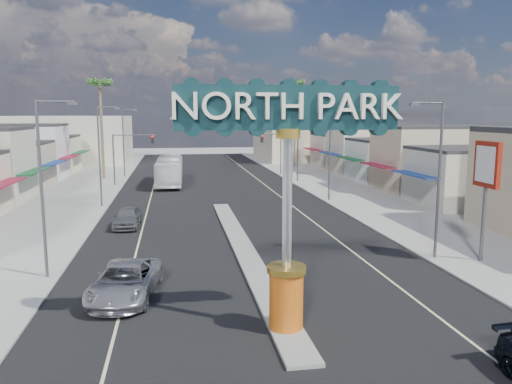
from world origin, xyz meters
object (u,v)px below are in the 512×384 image
object	(u,v)px
traffic_signal_right	(283,147)
car_parked_left	(127,217)
gateway_sign	(288,179)
streetlight_r_near	(437,172)
bank_pylon_sign	(487,171)
streetlight_l_near	(44,180)
streetlight_r_far	(280,138)
palm_right_mid	(292,98)
traffic_signal_left	(129,149)
streetlight_l_far	(125,139)
city_bus	(170,170)
palm_left_far	(100,88)
streetlight_r_mid	(328,148)
suv_left	(125,281)
palm_right_far	(295,88)
streetlight_l_mid	(101,151)

from	to	relation	value
traffic_signal_right	car_parked_left	bearing A→B (deg)	-126.74
gateway_sign	car_parked_left	xyz separation A→B (m)	(-7.60, 19.53, -5.17)
streetlight_r_near	bank_pylon_sign	xyz separation A→B (m)	(2.40, -0.99, 0.12)
streetlight_l_near	streetlight_r_far	xyz separation A→B (m)	(20.87, 42.00, 0.00)
streetlight_r_far	palm_right_mid	size ratio (longest dim) A/B	0.74
traffic_signal_left	palm_right_mid	bearing A→B (deg)	28.42
traffic_signal_left	streetlight_l_far	size ratio (longest dim) A/B	0.67
city_bus	traffic_signal_left	bearing A→B (deg)	-178.10
streetlight_r_near	bank_pylon_sign	size ratio (longest dim) A/B	1.34
palm_right_mid	palm_left_far	bearing A→B (deg)	-167.01
bank_pylon_sign	streetlight_r_near	bearing A→B (deg)	157.95
streetlight_r_mid	palm_left_far	distance (m)	31.47
streetlight_r_near	suv_left	size ratio (longest dim) A/B	1.59
streetlight_l_near	palm_right_far	distance (m)	58.35
streetlight_l_mid	streetlight_r_far	size ratio (longest dim) A/B	1.00
streetlight_r_far	car_parked_left	distance (m)	35.69
gateway_sign	city_bus	xyz separation A→B (m)	(-4.63, 42.02, -4.24)
traffic_signal_left	streetlight_l_near	size ratio (longest dim) A/B	0.67
traffic_signal_left	suv_left	world-z (taller)	traffic_signal_left
traffic_signal_left	suv_left	bearing A→B (deg)	-85.79
streetlight_l_far	city_bus	size ratio (longest dim) A/B	0.74
palm_left_far	car_parked_left	bearing A→B (deg)	-79.27
streetlight_r_mid	streetlight_r_far	size ratio (longest dim) A/B	1.00
traffic_signal_left	city_bus	xyz separation A→B (m)	(4.55, 0.00, -2.58)
streetlight_r_far	traffic_signal_left	bearing A→B (deg)	-157.80
suv_left	city_bus	bearing A→B (deg)	95.24
palm_right_far	bank_pylon_sign	world-z (taller)	palm_right_far
streetlight_r_near	city_bus	distance (m)	37.34
streetlight_l_near	palm_right_mid	size ratio (longest dim) A/B	0.74
streetlight_r_near	gateway_sign	bearing A→B (deg)	-142.45
streetlight_l_near	car_parked_left	distance (m)	12.61
streetlight_l_far	streetlight_l_mid	bearing A→B (deg)	-90.00
streetlight_r_mid	car_parked_left	world-z (taller)	streetlight_r_mid
streetlight_l_far	gateway_sign	bearing A→B (deg)	-78.22
streetlight_r_far	streetlight_r_near	bearing A→B (deg)	-90.00
streetlight_r_far	bank_pylon_sign	xyz separation A→B (m)	(2.40, -42.99, 0.12)
traffic_signal_left	city_bus	size ratio (longest dim) A/B	0.49
palm_left_far	bank_pylon_sign	distance (m)	48.86
streetlight_l_mid	streetlight_l_far	xyz separation A→B (m)	(0.00, 22.00, 0.00)
city_bus	car_parked_left	bearing A→B (deg)	-95.67
streetlight_r_far	palm_right_mid	world-z (taller)	palm_right_mid
streetlight_r_mid	suv_left	distance (m)	29.13
streetlight_r_far	streetlight_l_near	bearing A→B (deg)	-116.42
traffic_signal_left	streetlight_r_mid	bearing A→B (deg)	-35.50
streetlight_l_near	streetlight_r_far	bearing A→B (deg)	63.58
traffic_signal_left	streetlight_l_near	world-z (taller)	streetlight_l_near
streetlight_l_mid	streetlight_r_far	distance (m)	30.32
streetlight_l_near	bank_pylon_sign	xyz separation A→B (m)	(23.27, -0.99, 0.12)
palm_left_far	bank_pylon_sign	world-z (taller)	palm_left_far
streetlight_l_mid	streetlight_r_near	size ratio (longest dim) A/B	1.00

